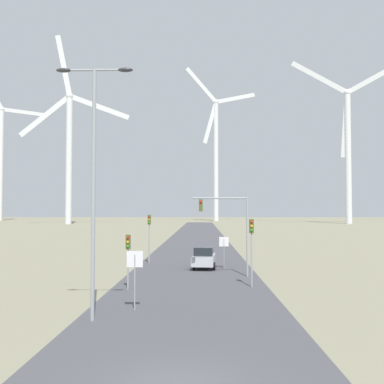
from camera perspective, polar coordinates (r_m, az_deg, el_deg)
road_surface at (r=61.11m, az=0.53°, el=-6.96°), size 10.00×240.00×0.01m
streetlamp at (r=20.90m, az=-12.38°, el=3.57°), size 3.54×0.32×11.48m
stop_sign_near at (r=22.77m, az=-7.28°, el=-9.64°), size 0.81×0.07×2.93m
stop_sign_far at (r=38.39m, az=4.07°, el=-6.91°), size 0.81×0.07×2.69m
traffic_light_post_near_left at (r=28.68m, az=-8.13°, el=-7.21°), size 0.28×0.33×3.41m
traffic_light_post_near_right at (r=29.41m, az=7.57°, el=-5.74°), size 0.28×0.34×4.37m
traffic_light_post_mid_left at (r=41.97m, az=-5.46°, el=-4.57°), size 0.28×0.34×4.53m
traffic_light_mast_overhead at (r=33.80m, az=4.65°, el=-3.40°), size 4.16×0.35×6.11m
car_approaching at (r=38.65m, az=1.51°, el=-8.32°), size 2.11×4.23×1.83m
wind_turbine_far_left at (r=234.81m, az=-23.09°, el=4.64°), size 29.68×15.02×72.45m
wind_turbine_left at (r=166.91m, az=-15.34°, el=5.97°), size 38.01×7.72×67.74m
wind_turbine_center at (r=206.18m, az=3.06°, el=5.51°), size 32.56×11.40×69.47m
wind_turbine_right at (r=173.57m, az=19.19°, el=6.13°), size 39.60×14.60×61.76m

